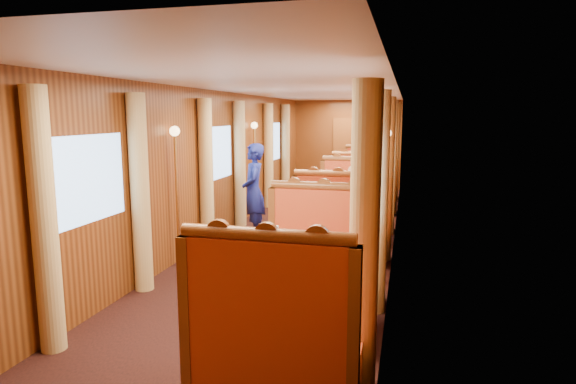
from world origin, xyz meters
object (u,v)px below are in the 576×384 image
(banquette_near_aft, at_px, (321,263))
(banquette_far_aft, at_px, (369,181))
(banquette_near_fwd, at_px, (273,344))
(teapot_left, at_px, (280,256))
(rose_vase_mid, at_px, (346,187))
(fruit_plate, at_px, (329,267))
(teapot_right, at_px, (300,258))
(teapot_back, at_px, (295,252))
(banquette_mid_aft, at_px, (354,207))
(passenger, at_px, (353,192))
(table_near, at_px, (302,299))
(table_far, at_px, (365,189))
(steward, at_px, (254,191))
(rose_vase_far, at_px, (367,166))
(banquette_far_fwd, at_px, (361,194))
(banquette_mid_fwd, at_px, (339,232))
(table_mid, at_px, (347,221))
(tea_tray, at_px, (287,262))

(banquette_near_aft, distance_m, banquette_far_aft, 7.00)
(banquette_near_fwd, distance_m, teapot_left, 1.01)
(banquette_far_aft, relative_size, rose_vase_mid, 3.72)
(banquette_near_fwd, distance_m, fruit_plate, 0.96)
(teapot_right, bearing_deg, teapot_back, 126.32)
(banquette_mid_aft, distance_m, passenger, 0.41)
(table_near, height_order, teapot_left, teapot_left)
(table_far, height_order, passenger, passenger)
(steward, bearing_deg, banquette_far_aft, 142.04)
(table_near, relative_size, teapot_back, 7.15)
(fruit_plate, relative_size, rose_vase_far, 0.63)
(banquette_near_fwd, distance_m, banquette_far_aft, 9.03)
(banquette_far_fwd, relative_size, passenger, 1.76)
(banquette_mid_fwd, distance_m, steward, 1.90)
(table_mid, xyz_separation_m, banquette_mid_aft, (0.00, 1.01, 0.05))
(fruit_plate, xyz_separation_m, rose_vase_far, (-0.26, 7.14, 0.16))
(table_mid, bearing_deg, banquette_near_fwd, -90.00)
(teapot_left, xyz_separation_m, teapot_back, (0.09, 0.17, -0.01))
(teapot_right, distance_m, rose_vase_mid, 3.61)
(table_near, height_order, rose_vase_mid, rose_vase_mid)
(banquette_near_aft, distance_m, teapot_right, 1.17)
(table_near, bearing_deg, banquette_far_aft, 90.00)
(fruit_plate, bearing_deg, steward, 117.41)
(banquette_far_aft, bearing_deg, tea_tray, -90.90)
(banquette_near_fwd, xyz_separation_m, rose_vase_mid, (-0.04, 4.53, 0.50))
(teapot_right, height_order, rose_vase_far, rose_vase_far)
(teapot_right, distance_m, steward, 3.88)
(tea_tray, distance_m, teapot_back, 0.17)
(banquette_mid_aft, height_order, fruit_plate, banquette_mid_aft)
(banquette_near_fwd, height_order, tea_tray, banquette_near_fwd)
(teapot_right, bearing_deg, steward, 121.08)
(fruit_plate, bearing_deg, banquette_mid_fwd, 96.01)
(teapot_left, xyz_separation_m, steward, (-1.41, 3.55, -0.01))
(banquette_far_aft, xyz_separation_m, steward, (-1.59, -4.57, 0.39))
(banquette_far_aft, bearing_deg, banquette_near_fwd, -90.00)
(banquette_mid_fwd, relative_size, table_far, 1.28)
(banquette_mid_aft, relative_size, rose_vase_mid, 3.72)
(teapot_back, bearing_deg, fruit_plate, -54.43)
(banquette_far_fwd, xyz_separation_m, fruit_plate, (0.28, -6.14, 0.35))
(banquette_near_aft, xyz_separation_m, rose_vase_mid, (-0.04, 2.50, 0.50))
(steward, bearing_deg, banquette_far_fwd, 129.15)
(banquette_near_fwd, height_order, rose_vase_far, banquette_near_fwd)
(fruit_plate, bearing_deg, table_far, 92.23)
(teapot_back, distance_m, passenger, 4.20)
(table_far, bearing_deg, teapot_right, -90.00)
(table_mid, xyz_separation_m, table_far, (0.00, 3.50, 0.00))
(table_far, xyz_separation_m, teapot_back, (-0.09, -6.93, 0.43))
(tea_tray, distance_m, rose_vase_far, 7.08)
(table_far, bearing_deg, fruit_plate, -87.77)
(table_near, bearing_deg, teapot_back, 142.92)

